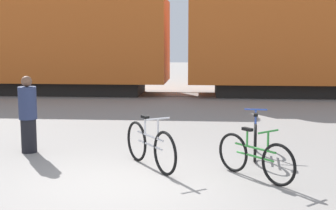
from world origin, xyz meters
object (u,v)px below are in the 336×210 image
(bicycle_silver, at_px, (150,146))
(person_in_navy, at_px, (28,115))
(freight_train, at_px, (178,27))
(bicycle_blue, at_px, (255,137))
(bicycle_green, at_px, (255,157))

(bicycle_silver, xyz_separation_m, person_in_navy, (-2.62, 0.95, 0.38))
(bicycle_silver, bearing_deg, freight_train, 90.90)
(bicycle_silver, distance_m, bicycle_blue, 2.25)
(bicycle_green, height_order, person_in_navy, person_in_navy)
(bicycle_blue, distance_m, person_in_navy, 4.63)
(bicycle_green, xyz_separation_m, person_in_navy, (-4.44, 1.47, 0.41))
(bicycle_silver, relative_size, bicycle_green, 1.19)
(bicycle_silver, relative_size, bicycle_blue, 0.90)
(freight_train, xyz_separation_m, bicycle_green, (2.00, -11.86, -2.45))
(freight_train, height_order, person_in_navy, freight_train)
(bicycle_silver, bearing_deg, bicycle_green, -15.88)
(person_in_navy, bearing_deg, bicycle_silver, -134.55)
(bicycle_blue, xyz_separation_m, bicycle_green, (-0.17, -1.58, -0.02))
(person_in_navy, bearing_deg, bicycle_blue, -113.21)
(bicycle_blue, bearing_deg, freight_train, 101.89)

